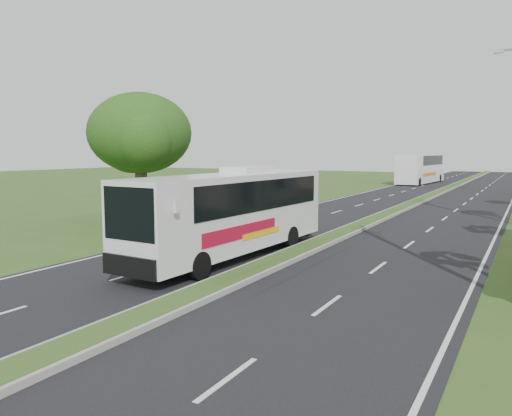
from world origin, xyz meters
The scene contains 9 objects.
ground centered at (0.00, 0.00, 0.00)m, with size 180.00×180.00×0.00m, color #33521E.
road_asphalt centered at (0.00, 20.00, 0.01)m, with size 14.00×160.00×0.02m, color black.
median_strip centered at (0.00, 20.00, 0.10)m, with size 1.20×160.00×0.18m.
lane_edge_left centered at (-6.70, 20.00, 0.00)m, with size 0.12×160.00×0.01m, color silver.
lane_edge_right centered at (6.70, 20.00, 0.00)m, with size 0.12×160.00×0.01m, color silver.
shade_tree centered at (-12.11, 10.02, 5.03)m, with size 6.30×6.00×7.54m.
coach_bus_main centered at (-1.96, 4.07, 1.94)m, with size 2.74×10.98×3.52m.
coach_bus_far centered at (-4.67, 54.81, 2.11)m, with size 3.78×12.97×3.73m.
motorcyclist centered at (-2.00, 9.86, 0.88)m, with size 1.92×0.62×2.44m.
Camera 1 is at (8.16, -12.30, 4.13)m, focal length 35.00 mm.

